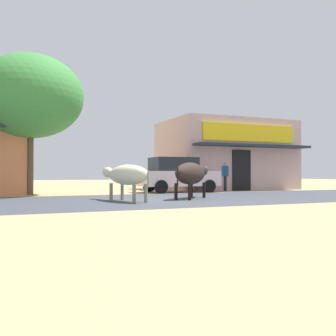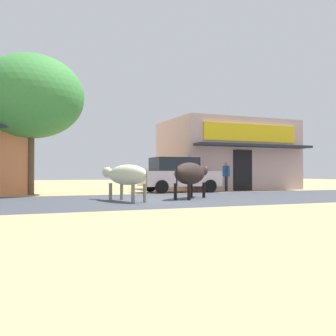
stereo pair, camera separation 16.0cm
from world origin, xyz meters
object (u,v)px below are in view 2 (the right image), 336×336
object	(u,v)px
cow_far_dark	(191,174)
cow_near_brown	(126,175)
parked_hatchback_car	(178,174)
pedestrian_by_shop	(225,174)
roadside_tree	(31,97)

from	to	relation	value
cow_far_dark	cow_near_brown	bearing A→B (deg)	-172.72
parked_hatchback_car	cow_far_dark	size ratio (longest dim) A/B	1.58
parked_hatchback_car	cow_far_dark	bearing A→B (deg)	-108.25
parked_hatchback_car	pedestrian_by_shop	bearing A→B (deg)	5.70
roadside_tree	parked_hatchback_car	distance (m)	7.30
parked_hatchback_car	pedestrian_by_shop	xyz separation A→B (m)	(2.77, 0.28, 0.02)
roadside_tree	parked_hatchback_car	xyz separation A→B (m)	(6.54, -0.24, -3.23)
roadside_tree	pedestrian_by_shop	size ratio (longest dim) A/B	3.93
roadside_tree	parked_hatchback_car	bearing A→B (deg)	-2.14
cow_near_brown	cow_far_dark	world-z (taller)	cow_far_dark
cow_near_brown	parked_hatchback_car	bearing A→B (deg)	50.21
roadside_tree	pedestrian_by_shop	bearing A→B (deg)	0.20
pedestrian_by_shop	cow_far_dark	bearing A→B (deg)	-132.14
cow_far_dark	pedestrian_by_shop	bearing A→B (deg)	47.86
cow_near_brown	pedestrian_by_shop	distance (m)	8.34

